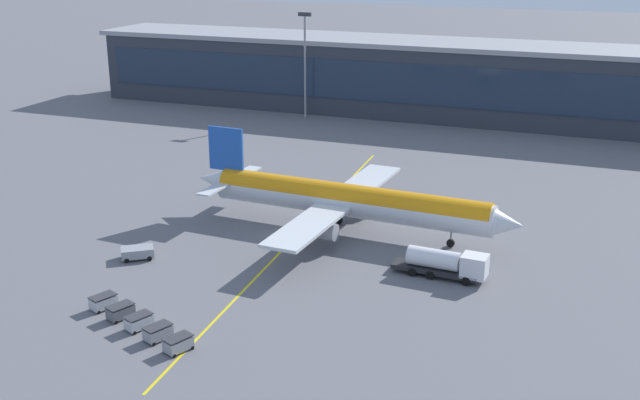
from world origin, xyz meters
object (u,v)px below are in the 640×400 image
at_px(pushback_tug, 138,252).
at_px(baggage_cart_4, 178,344).
at_px(fuel_tanker, 446,263).
at_px(baggage_cart_0, 103,302).
at_px(baggage_cart_2, 139,321).
at_px(main_airliner, 348,200).
at_px(baggage_cart_3, 158,332).
at_px(baggage_cart_1, 121,311).

height_order(pushback_tug, baggage_cart_4, baggage_cart_4).
distance_m(fuel_tanker, baggage_cart_0, 37.59).
bearing_deg(baggage_cart_2, main_airliner, 72.74).
height_order(fuel_tanker, pushback_tug, fuel_tanker).
bearing_deg(main_airliner, baggage_cart_4, -96.99).
relative_size(main_airliner, fuel_tanker, 4.15).
height_order(fuel_tanker, baggage_cart_3, fuel_tanker).
bearing_deg(baggage_cart_0, baggage_cart_4, -22.29).
distance_m(main_airliner, baggage_cart_3, 35.21).
xyz_separation_m(pushback_tug, baggage_cart_3, (13.07, -16.33, -0.07)).
distance_m(baggage_cart_1, baggage_cart_2, 3.20).
height_order(baggage_cart_1, baggage_cart_4, same).
distance_m(baggage_cart_0, baggage_cart_3, 9.60).
distance_m(baggage_cart_1, baggage_cart_3, 6.40).
bearing_deg(baggage_cart_4, baggage_cart_0, 157.71).
height_order(baggage_cart_0, baggage_cart_1, same).
xyz_separation_m(main_airliner, baggage_cart_3, (-7.31, -34.27, -3.45)).
bearing_deg(baggage_cart_2, baggage_cart_1, 157.71).
height_order(main_airliner, fuel_tanker, main_airliner).
bearing_deg(baggage_cart_1, fuel_tanker, 37.31).
distance_m(baggage_cart_1, baggage_cart_4, 9.60).
bearing_deg(baggage_cart_0, main_airliner, 62.14).
xyz_separation_m(baggage_cart_1, baggage_cart_4, (8.88, -3.64, 0.00)).
bearing_deg(baggage_cart_2, baggage_cart_3, -22.29).
bearing_deg(baggage_cart_0, baggage_cart_1, -22.29).
bearing_deg(baggage_cart_0, fuel_tanker, 33.10).
height_order(baggage_cart_1, baggage_cart_2, same).
xyz_separation_m(fuel_tanker, baggage_cart_4, (-19.63, -25.38, -0.96)).
relative_size(main_airliner, baggage_cart_2, 14.95).
relative_size(baggage_cart_2, baggage_cart_3, 1.00).
bearing_deg(pushback_tug, baggage_cart_0, -71.74).
xyz_separation_m(main_airliner, pushback_tug, (-20.38, -17.94, -3.38)).
distance_m(main_airliner, baggage_cart_0, 34.82).
relative_size(baggage_cart_2, baggage_cart_4, 1.00).
height_order(fuel_tanker, baggage_cart_4, fuel_tanker).
distance_m(main_airliner, pushback_tug, 27.36).
distance_m(main_airliner, baggage_cart_2, 34.79).
xyz_separation_m(baggage_cart_1, baggage_cart_2, (2.96, -1.21, 0.00)).
relative_size(baggage_cart_0, baggage_cart_4, 1.00).
bearing_deg(baggage_cart_3, main_airliner, 77.96).
distance_m(fuel_tanker, baggage_cart_4, 32.10).
bearing_deg(baggage_cart_3, baggage_cart_1, 157.71).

